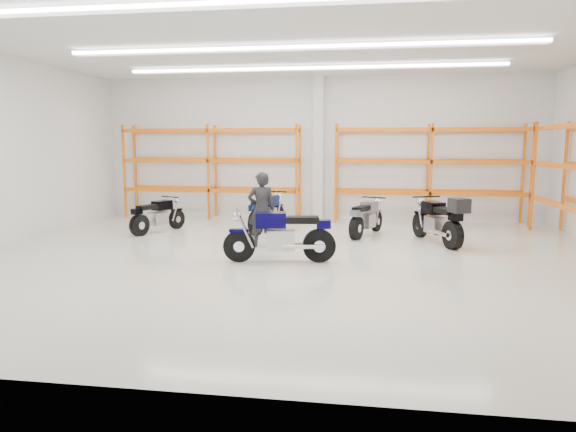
# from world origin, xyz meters

# --- Properties ---
(ground) EXTENTS (14.00, 14.00, 0.00)m
(ground) POSITION_xyz_m (0.00, 0.00, 0.00)
(ground) COLOR beige
(ground) RESTS_ON ground
(room_shell) EXTENTS (14.02, 12.02, 4.51)m
(room_shell) POSITION_xyz_m (0.00, 0.03, 3.28)
(room_shell) COLOR white
(room_shell) RESTS_ON ground
(motorcycle_main) EXTENTS (2.30, 0.76, 1.13)m
(motorcycle_main) POSITION_xyz_m (-0.13, -0.34, 0.53)
(motorcycle_main) COLOR black
(motorcycle_main) RESTS_ON ground
(motorcycle_back_a) EXTENTS (0.95, 1.82, 0.95)m
(motorcycle_back_a) POSITION_xyz_m (-4.11, 2.57, 0.44)
(motorcycle_back_a) COLOR black
(motorcycle_back_a) RESTS_ON ground
(motorcycle_back_b) EXTENTS (0.87, 2.15, 1.07)m
(motorcycle_back_b) POSITION_xyz_m (-1.20, 3.25, 0.50)
(motorcycle_back_b) COLOR black
(motorcycle_back_b) RESTS_ON ground
(motorcycle_back_c) EXTENTS (0.96, 1.90, 0.98)m
(motorcycle_back_c) POSITION_xyz_m (1.51, 2.91, 0.46)
(motorcycle_back_c) COLOR black
(motorcycle_back_c) RESTS_ON ground
(motorcycle_back_d) EXTENTS (1.15, 2.25, 1.20)m
(motorcycle_back_d) POSITION_xyz_m (3.27, 2.01, 0.57)
(motorcycle_back_d) COLOR black
(motorcycle_back_d) RESTS_ON ground
(standing_man) EXTENTS (0.73, 0.57, 1.76)m
(standing_man) POSITION_xyz_m (-0.90, 1.14, 0.88)
(standing_man) COLOR black
(standing_man) RESTS_ON ground
(structural_column) EXTENTS (0.32, 0.32, 4.50)m
(structural_column) POSITION_xyz_m (0.00, 5.82, 2.25)
(structural_column) COLOR white
(structural_column) RESTS_ON ground
(pallet_racking_back_left) EXTENTS (5.67, 0.87, 3.00)m
(pallet_racking_back_left) POSITION_xyz_m (-3.40, 5.48, 1.79)
(pallet_racking_back_left) COLOR orange
(pallet_racking_back_left) RESTS_ON ground
(pallet_racking_back_right) EXTENTS (5.67, 0.87, 3.00)m
(pallet_racking_back_right) POSITION_xyz_m (3.40, 5.48, 1.79)
(pallet_racking_back_right) COLOR orange
(pallet_racking_back_right) RESTS_ON ground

